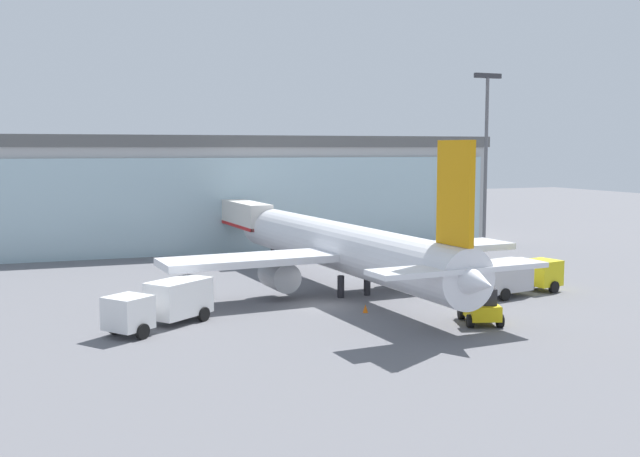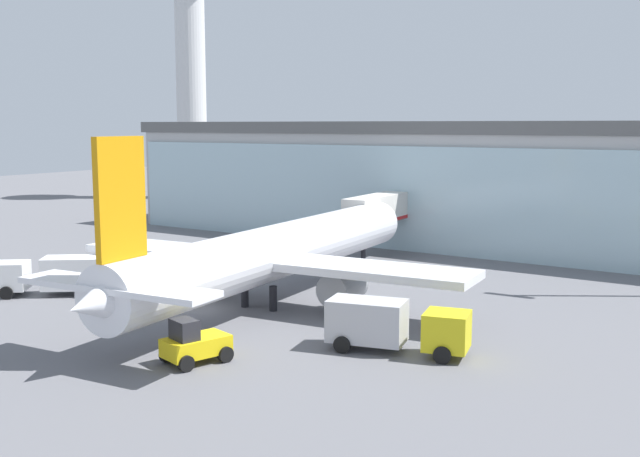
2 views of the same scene
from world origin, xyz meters
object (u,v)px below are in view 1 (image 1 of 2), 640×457
(catering_truck, at_px, (163,303))
(fuel_truck, at_px, (516,275))
(pushback_tug, at_px, (481,308))
(safety_cone_wingtip, at_px, (129,298))
(jet_bridge, at_px, (241,215))
(airplane, at_px, (342,248))
(safety_cone_nose, at_px, (365,309))
(baggage_cart, at_px, (468,284))
(apron_light_mast, at_px, (486,146))

(catering_truck, bearing_deg, fuel_truck, 144.62)
(fuel_truck, xyz_separation_m, pushback_tug, (-7.68, -6.64, -0.49))
(safety_cone_wingtip, bearing_deg, pushback_tug, -38.28)
(jet_bridge, distance_m, pushback_tug, 33.64)
(airplane, bearing_deg, jet_bridge, 2.35)
(jet_bridge, distance_m, fuel_truck, 29.60)
(catering_truck, height_order, pushback_tug, catering_truck)
(pushback_tug, height_order, safety_cone_nose, pushback_tug)
(baggage_cart, xyz_separation_m, safety_cone_wingtip, (-24.43, 5.43, -0.23))
(jet_bridge, relative_size, safety_cone_nose, 22.95)
(apron_light_mast, bearing_deg, jet_bridge, 170.15)
(airplane, xyz_separation_m, catering_truck, (-14.47, -5.97, -1.87))
(jet_bridge, relative_size, fuel_truck, 1.67)
(airplane, height_order, safety_cone_wingtip, airplane)
(fuel_truck, bearing_deg, baggage_cart, 117.10)
(airplane, bearing_deg, baggage_cart, -111.23)
(baggage_cart, distance_m, safety_cone_wingtip, 25.03)
(baggage_cart, bearing_deg, apron_light_mast, -72.93)
(catering_truck, bearing_deg, safety_cone_wingtip, -119.44)
(jet_bridge, distance_m, apron_light_mast, 26.84)
(apron_light_mast, distance_m, catering_truck, 45.15)
(jet_bridge, relative_size, pushback_tug, 3.49)
(fuel_truck, bearing_deg, catering_truck, 169.40)
(airplane, relative_size, pushback_tug, 10.08)
(baggage_cart, bearing_deg, airplane, 36.10)
(jet_bridge, xyz_separation_m, pushback_tug, (5.42, -33.05, -3.21))
(catering_truck, xyz_separation_m, pushback_tug, (18.14, -6.67, -0.49))
(jet_bridge, height_order, safety_cone_nose, jet_bridge)
(catering_truck, distance_m, safety_cone_nose, 13.06)
(jet_bridge, height_order, baggage_cart, jet_bridge)
(fuel_truck, relative_size, safety_cone_wingtip, 13.78)
(catering_truck, bearing_deg, baggage_cart, 151.67)
(fuel_truck, height_order, baggage_cart, fuel_truck)
(safety_cone_nose, height_order, safety_cone_wingtip, same)
(pushback_tug, bearing_deg, apron_light_mast, -15.88)
(apron_light_mast, xyz_separation_m, catering_truck, (-38.30, -21.94, -9.52))
(fuel_truck, xyz_separation_m, safety_cone_nose, (-12.88, -1.17, -1.19))
(jet_bridge, bearing_deg, baggage_cart, -156.31)
(safety_cone_nose, bearing_deg, airplane, 77.97)
(airplane, xyz_separation_m, fuel_truck, (11.35, -5.99, -1.87))
(jet_bridge, height_order, safety_cone_wingtip, jet_bridge)
(jet_bridge, bearing_deg, safety_cone_nose, 179.36)
(catering_truck, relative_size, baggage_cart, 2.25)
(apron_light_mast, distance_m, safety_cone_nose, 35.95)
(apron_light_mast, relative_size, pushback_tug, 5.12)
(fuel_truck, bearing_deg, pushback_tug, -149.68)
(pushback_tug, xyz_separation_m, safety_cone_nose, (-5.19, 5.48, -0.70))
(jet_bridge, relative_size, safety_cone_wingtip, 22.95)
(apron_light_mast, relative_size, airplane, 0.51)
(catering_truck, relative_size, pushback_tug, 2.00)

